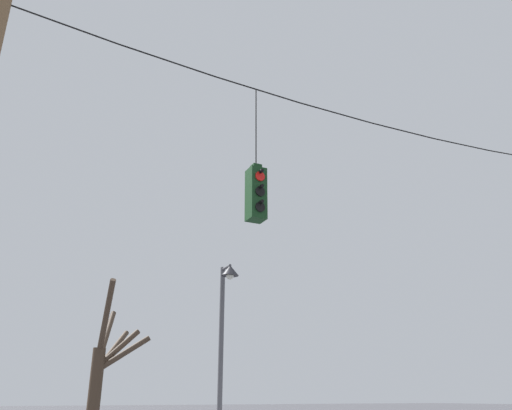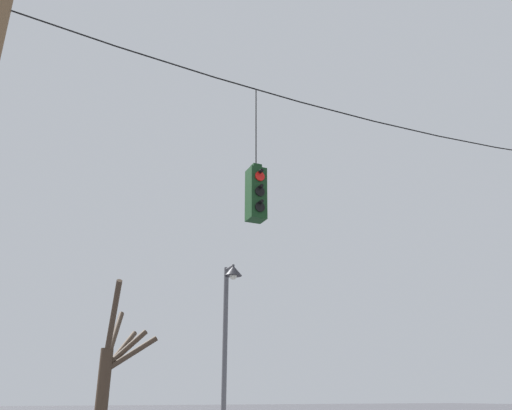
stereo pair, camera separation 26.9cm
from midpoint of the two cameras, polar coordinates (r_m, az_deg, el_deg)
span_wire at (r=12.09m, az=8.54°, el=10.82°), size 14.32×0.03×0.39m
traffic_light_over_intersection at (r=9.97m, az=-0.77°, el=1.35°), size 0.34×0.58×3.02m
street_lamp at (r=12.27m, az=-4.23°, el=-13.13°), size 0.42×0.74×4.67m
bare_tree at (r=16.90m, az=-17.65°, el=-17.95°), size 1.74×3.31×4.91m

